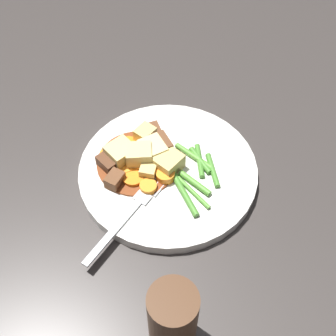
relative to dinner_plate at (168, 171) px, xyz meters
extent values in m
plane|color=#383330|center=(0.00, 0.00, -0.01)|extent=(3.00, 3.00, 0.00)
cylinder|color=white|center=(0.00, 0.00, 0.00)|extent=(0.26, 0.26, 0.02)
cylinder|color=brown|center=(0.05, 0.00, 0.01)|extent=(0.12, 0.12, 0.00)
cylinder|color=orange|center=(0.05, -0.02, 0.01)|extent=(0.04, 0.04, 0.01)
cylinder|color=orange|center=(0.02, 0.04, 0.01)|extent=(0.03, 0.03, 0.01)
cylinder|color=orange|center=(0.00, 0.02, 0.02)|extent=(0.04, 0.04, 0.01)
cylinder|color=orange|center=(0.05, 0.03, 0.01)|extent=(0.04, 0.04, 0.01)
cylinder|color=orange|center=(0.09, 0.00, 0.01)|extent=(0.04, 0.04, 0.01)
cylinder|color=orange|center=(0.07, -0.03, 0.01)|extent=(0.03, 0.03, 0.01)
cylinder|color=orange|center=(0.06, 0.01, 0.01)|extent=(0.03, 0.03, 0.01)
cube|color=#DBBC6B|center=(0.04, -0.04, 0.02)|extent=(0.03, 0.04, 0.03)
cube|color=#E5CC7A|center=(0.07, 0.00, 0.02)|extent=(0.05, 0.05, 0.03)
cube|color=#E5CC7A|center=(0.04, 0.00, 0.02)|extent=(0.04, 0.04, 0.03)
cube|color=#DBBC6B|center=(0.03, 0.02, 0.02)|extent=(0.02, 0.02, 0.02)
cube|color=#EAD68C|center=(0.03, -0.02, 0.02)|extent=(0.05, 0.05, 0.03)
cube|color=#DBBC6B|center=(0.00, 0.00, 0.02)|extent=(0.05, 0.05, 0.03)
cube|color=brown|center=(0.07, 0.04, 0.02)|extent=(0.03, 0.03, 0.02)
cube|color=#56331E|center=(0.08, 0.01, 0.02)|extent=(0.04, 0.04, 0.02)
cube|color=brown|center=(0.02, -0.03, 0.02)|extent=(0.04, 0.04, 0.03)
cube|color=brown|center=(0.04, -0.06, 0.02)|extent=(0.03, 0.03, 0.02)
cylinder|color=#599E38|center=(-0.04, 0.04, 0.01)|extent=(0.06, 0.05, 0.01)
cylinder|color=#4C8E33|center=(-0.07, -0.01, 0.01)|extent=(0.03, 0.06, 0.01)
cylinder|color=#599E38|center=(-0.04, 0.02, 0.01)|extent=(0.05, 0.04, 0.01)
cylinder|color=#4C8E33|center=(-0.04, -0.02, 0.01)|extent=(0.04, 0.04, 0.01)
cylinder|color=#4C8E33|center=(-0.04, -0.02, 0.01)|extent=(0.03, 0.06, 0.01)
cylinder|color=#4C8E33|center=(-0.03, 0.04, 0.01)|extent=(0.05, 0.07, 0.01)
cylinder|color=#599E38|center=(-0.03, -0.03, 0.01)|extent=(0.06, 0.04, 0.01)
cube|color=silver|center=(0.05, 0.12, 0.01)|extent=(0.05, 0.11, 0.00)
cube|color=silver|center=(0.02, 0.06, 0.01)|extent=(0.03, 0.02, 0.00)
cylinder|color=silver|center=(0.00, 0.04, 0.01)|extent=(0.02, 0.04, 0.00)
cylinder|color=silver|center=(0.01, 0.03, 0.01)|extent=(0.02, 0.04, 0.00)
cylinder|color=silver|center=(0.02, 0.03, 0.01)|extent=(0.02, 0.04, 0.00)
cylinder|color=silver|center=(0.02, 0.03, 0.01)|extent=(0.02, 0.04, 0.00)
cylinder|color=#4C2D19|center=(-0.05, 0.23, 0.05)|extent=(0.05, 0.05, 0.11)
camera|label=1|loc=(-0.08, 0.39, 0.53)|focal=47.99mm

